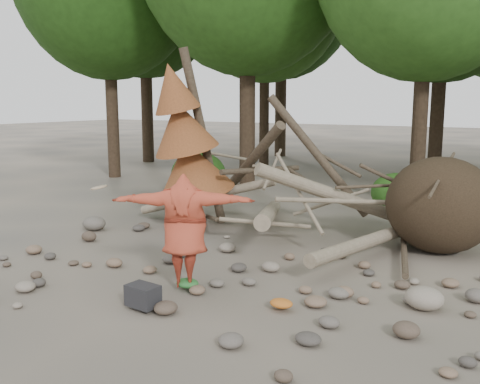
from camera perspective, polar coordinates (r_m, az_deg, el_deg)
The scene contains 11 objects.
ground at distance 8.87m, azimuth -2.45°, elevation -10.64°, with size 120.00×120.00×0.00m, color #514C44.
deadfall_pile at distance 11.65m, azimuth 17.72°, elevation -1.30°, with size 8.55×5.24×3.30m.
dead_conifer at distance 12.91m, azimuth -5.79°, elevation 5.34°, with size 2.06×2.16×4.35m.
bush_left at distance 17.53m, azimuth -4.45°, elevation 1.94°, with size 1.80×1.80×1.44m, color #214913.
bush_mid at distance 15.42m, azimuth 16.36°, elevation -0.10°, with size 1.40×1.40×1.12m, color #2B5D1B.
frisbee_thrower at distance 8.72m, azimuth -5.96°, elevation -4.09°, with size 2.78×1.60×1.86m.
backpack at distance 8.25m, azimuth -10.30°, elevation -11.20°, with size 0.48×0.32×0.32m, color black.
cloth_green at distance 8.97m, azimuth -5.63°, elevation -9.95°, with size 0.39×0.33×0.15m, color #2A6A2E.
cloth_orange at distance 8.15m, azimuth 4.43°, elevation -12.08°, with size 0.35×0.29×0.13m, color #B7601F.
boulder_mid_right at distance 8.59m, azimuth 19.08°, elevation -10.66°, with size 0.57×0.52×0.34m, color gray.
boulder_mid_left at distance 13.35m, azimuth -15.30°, elevation -3.24°, with size 0.57×0.51×0.34m, color #645D54.
Camera 1 is at (4.62, -6.92, 3.08)m, focal length 40.00 mm.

